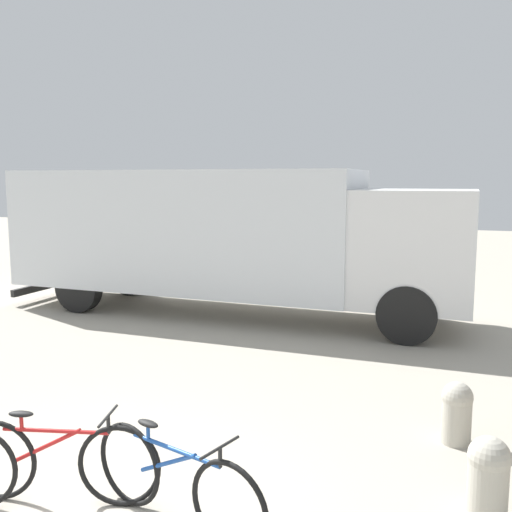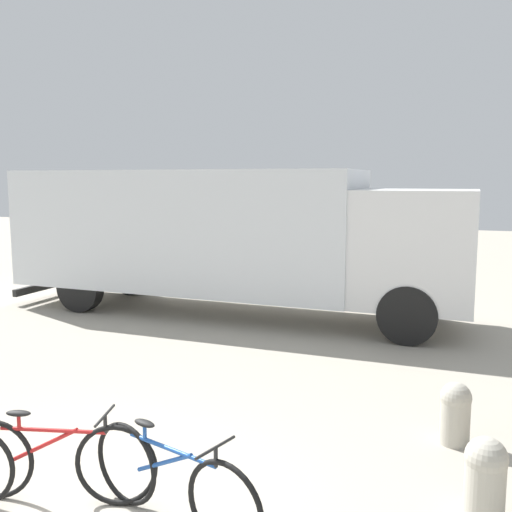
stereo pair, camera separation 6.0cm
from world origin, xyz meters
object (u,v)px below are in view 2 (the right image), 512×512
Objects in this scene: delivery_truck at (224,234)px; bicycle_middle at (54,460)px; bicycle_far at (171,481)px; bollard_far_bench at (455,411)px; bollard_near_bench at (485,475)px.

delivery_truck reaches higher than bicycle_middle.
bollard_far_bench is at bearing 64.04° from bicycle_far.
bollard_near_bench is (2.37, 0.98, -0.02)m from bicycle_far.
bicycle_far is 3.13m from bollard_far_bench.
bicycle_far reaches higher than bollard_near_bench.
bollard_near_bench is 1.35m from bollard_far_bench.
bicycle_middle is 2.67× the size of bollard_far_bench.
delivery_truck is 7.80m from bollard_near_bench.
bicycle_far is at bearing -157.60° from bollard_near_bench.
bicycle_middle is at bearing -163.85° from bollard_near_bench.
bollard_far_bench is (-0.24, 1.33, -0.01)m from bollard_near_bench.
bollard_far_bench is (4.59, -4.65, -1.31)m from delivery_truck.
bicycle_far is at bearing -69.11° from delivery_truck.
bollard_near_bench reaches higher than bollard_far_bench.
delivery_truck reaches higher than bollard_near_bench.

